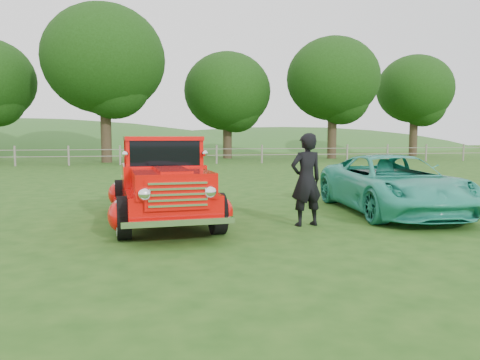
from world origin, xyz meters
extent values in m
plane|color=#1D4712|center=(0.00, 0.00, 0.00)|extent=(140.00, 140.00, 0.00)
ellipsoid|color=#2D5B21|center=(-18.00, 58.00, -4.95)|extent=(84.00, 60.00, 18.00)
ellipsoid|color=#2D5B21|center=(20.00, 62.00, -3.85)|extent=(72.00, 52.00, 14.00)
cube|color=gray|center=(0.00, 22.00, 0.55)|extent=(48.00, 0.04, 0.04)
cube|color=gray|center=(0.00, 22.00, 0.95)|extent=(48.00, 0.04, 0.04)
cylinder|color=#322419|center=(-4.00, 25.00, 2.42)|extent=(0.70, 0.70, 4.84)
ellipsoid|color=black|center=(-4.00, 25.00, 6.82)|extent=(8.00, 8.00, 7.20)
cylinder|color=#322419|center=(5.00, 29.00, 1.87)|extent=(0.70, 0.70, 3.74)
ellipsoid|color=black|center=(5.00, 29.00, 5.27)|extent=(6.80, 6.80, 6.12)
cylinder|color=#322419|center=(13.00, 27.00, 2.20)|extent=(0.70, 0.70, 4.40)
ellipsoid|color=black|center=(13.00, 27.00, 6.20)|extent=(7.20, 7.20, 6.48)
cylinder|color=#322419|center=(22.00, 30.00, 2.09)|extent=(0.70, 0.70, 4.18)
ellipsoid|color=black|center=(22.00, 30.00, 5.89)|extent=(6.60, 6.60, 5.94)
cylinder|color=black|center=(-2.06, 0.62, 0.38)|extent=(0.29, 0.77, 0.76)
cylinder|color=black|center=(-0.40, 0.72, 0.38)|extent=(0.29, 0.77, 0.76)
cylinder|color=black|center=(-2.25, 3.72, 0.38)|extent=(0.29, 0.77, 0.76)
cylinder|color=black|center=(-0.59, 3.82, 0.38)|extent=(0.29, 0.77, 0.76)
cube|color=red|center=(-1.32, 2.22, 0.58)|extent=(1.84, 4.69, 0.44)
ellipsoid|color=red|center=(-2.13, 0.62, 0.42)|extent=(0.46, 0.77, 0.54)
ellipsoid|color=red|center=(-0.33, 0.73, 0.42)|extent=(0.46, 0.77, 0.54)
ellipsoid|color=red|center=(-2.32, 3.71, 0.42)|extent=(0.46, 0.77, 0.54)
ellipsoid|color=red|center=(-0.52, 3.82, 0.42)|extent=(0.46, 0.77, 0.54)
cube|color=red|center=(-1.23, 0.67, 0.97)|extent=(1.43, 1.68, 0.42)
cube|color=red|center=(-1.32, 2.12, 0.99)|extent=(1.68, 1.44, 0.44)
cube|color=black|center=(-1.32, 2.12, 1.46)|extent=(1.51, 1.21, 0.50)
cube|color=red|center=(-1.32, 2.12, 1.74)|extent=(1.59, 1.31, 0.08)
cube|color=red|center=(-1.40, 3.57, 0.95)|extent=(1.29, 2.02, 0.45)
cube|color=white|center=(-1.18, -0.14, 0.85)|extent=(1.07, 0.16, 0.50)
cube|color=white|center=(-1.17, -0.24, 0.42)|extent=(1.81, 0.21, 0.10)
cube|color=white|center=(-1.47, 4.64, 0.42)|extent=(1.71, 0.20, 0.10)
imported|color=teal|center=(3.98, 2.25, 0.67)|extent=(2.67, 5.03, 1.35)
imported|color=black|center=(1.46, 1.15, 0.92)|extent=(0.74, 0.55, 1.85)
camera|label=1|loc=(-1.75, -7.61, 1.80)|focal=35.00mm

